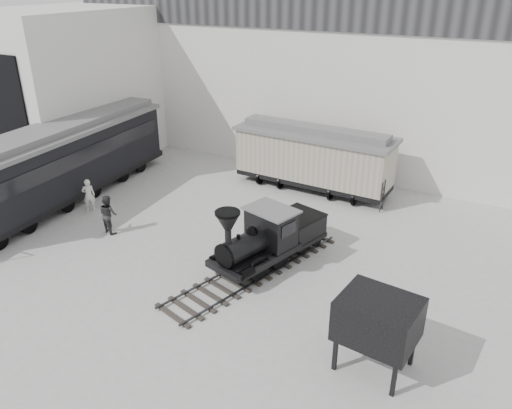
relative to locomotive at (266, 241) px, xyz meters
The scene contains 9 objects.
ground 3.91m from the locomotive, 120.06° to the right, with size 90.00×90.00×0.00m, color #9E9E9B.
north_wall 12.69m from the locomotive, 99.09° to the left, with size 34.00×2.51×11.00m.
west_pavilion 18.02m from the locomotive, 157.70° to the left, with size 7.00×12.11×9.00m.
locomotive is the anchor object (origin of this frame).
boxcar 8.44m from the locomotive, 99.36° to the left, with size 8.73×3.11×3.52m.
passenger_coach 12.18m from the locomotive, behind, with size 3.89×14.07×3.72m.
visitor_a 10.05m from the locomotive, behind, with size 0.61×0.40×1.68m, color silver.
visitor_b 7.63m from the locomotive, behind, with size 0.87×0.68×1.79m, color #2A2A2A.
coal_hopper 6.56m from the locomotive, 33.80° to the right, with size 2.40×2.05×2.40m.
Camera 1 is at (9.64, -12.25, 10.72)m, focal length 35.00 mm.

